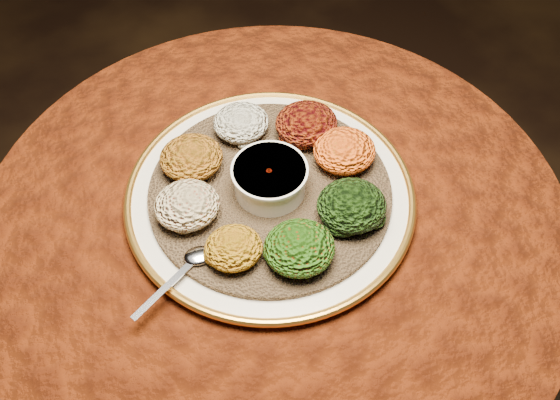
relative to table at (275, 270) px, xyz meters
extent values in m
plane|color=black|center=(0.00, 0.00, -0.55)|extent=(4.00, 4.00, 0.00)
cylinder|color=black|center=(0.00, 0.00, -0.53)|extent=(0.44, 0.44, 0.04)
cylinder|color=black|center=(0.00, 0.00, -0.21)|extent=(0.12, 0.12, 0.68)
cylinder|color=black|center=(0.00, 0.00, 0.15)|extent=(0.80, 0.80, 0.04)
cylinder|color=#421505|center=(0.00, 0.00, 0.00)|extent=(0.93, 0.93, 0.34)
cylinder|color=#421505|center=(0.00, 0.00, 0.17)|extent=(0.96, 0.96, 0.01)
cylinder|color=beige|center=(0.00, 0.03, 0.19)|extent=(0.58, 0.58, 0.02)
torus|color=gold|center=(0.00, 0.03, 0.20)|extent=(0.47, 0.47, 0.01)
cylinder|color=brown|center=(0.00, 0.03, 0.20)|extent=(0.41, 0.41, 0.01)
cylinder|color=white|center=(0.00, 0.03, 0.23)|extent=(0.11, 0.11, 0.05)
cylinder|color=white|center=(0.00, 0.03, 0.26)|extent=(0.12, 0.12, 0.01)
cylinder|color=#560904|center=(0.00, 0.03, 0.25)|extent=(0.09, 0.09, 0.01)
ellipsoid|color=silver|center=(-0.13, -0.07, 0.21)|extent=(0.04, 0.03, 0.01)
cube|color=silver|center=(-0.19, -0.11, 0.21)|extent=(0.11, 0.08, 0.00)
ellipsoid|color=beige|center=(-0.01, 0.16, 0.23)|extent=(0.09, 0.09, 0.05)
ellipsoid|color=black|center=(0.09, 0.13, 0.23)|extent=(0.11, 0.10, 0.05)
ellipsoid|color=#C57010|center=(0.13, 0.05, 0.23)|extent=(0.10, 0.10, 0.05)
ellipsoid|color=black|center=(0.11, -0.06, 0.23)|extent=(0.11, 0.10, 0.05)
ellipsoid|color=maroon|center=(0.01, -0.11, 0.23)|extent=(0.10, 0.10, 0.05)
ellipsoid|color=#A7650E|center=(-0.08, -0.08, 0.23)|extent=(0.09, 0.08, 0.04)
ellipsoid|color=maroon|center=(-0.13, 0.01, 0.23)|extent=(0.10, 0.10, 0.05)
ellipsoid|color=#9C5212|center=(-0.11, 0.10, 0.23)|extent=(0.10, 0.10, 0.05)
camera|label=1|loc=(-0.15, -0.57, 0.99)|focal=40.00mm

